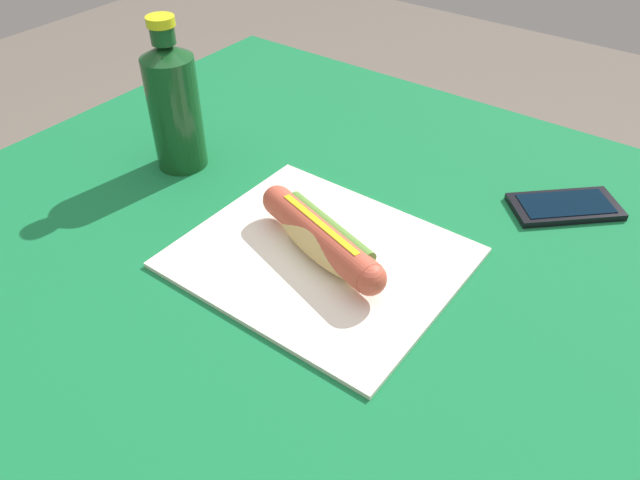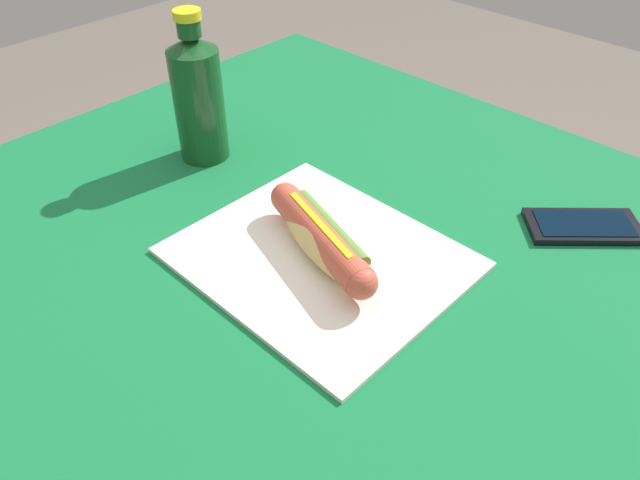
% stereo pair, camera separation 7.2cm
% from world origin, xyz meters
% --- Properties ---
extents(dining_table, '(1.02, 0.96, 0.78)m').
position_xyz_m(dining_table, '(0.00, 0.00, 0.64)').
color(dining_table, brown).
rests_on(dining_table, ground).
extents(paper_wrapper, '(0.32, 0.27, 0.01)m').
position_xyz_m(paper_wrapper, '(0.03, -0.02, 0.78)').
color(paper_wrapper, silver).
rests_on(paper_wrapper, dining_table).
extents(hot_dog, '(0.21, 0.09, 0.05)m').
position_xyz_m(hot_dog, '(0.03, -0.02, 0.82)').
color(hot_dog, '#DBB26B').
rests_on(hot_dog, paper_wrapper).
extents(cell_phone, '(0.15, 0.15, 0.01)m').
position_xyz_m(cell_phone, '(0.24, 0.26, 0.79)').
color(cell_phone, black).
rests_on(cell_phone, dining_table).
extents(soda_bottle, '(0.07, 0.07, 0.22)m').
position_xyz_m(soda_bottle, '(-0.26, 0.04, 0.88)').
color(soda_bottle, '#14471E').
rests_on(soda_bottle, dining_table).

